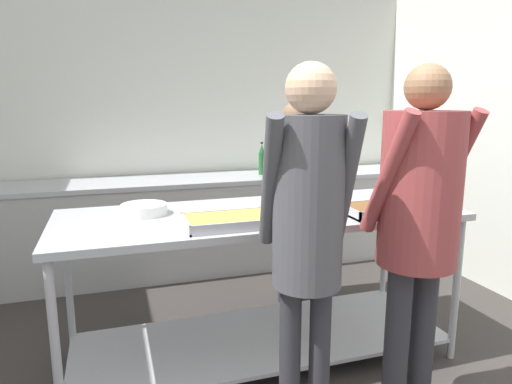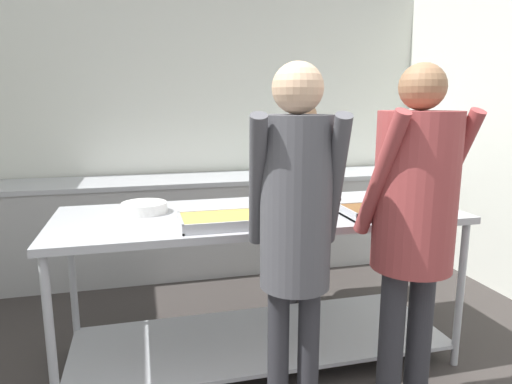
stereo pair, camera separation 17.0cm
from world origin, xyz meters
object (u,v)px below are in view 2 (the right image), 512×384
object	(u,v)px
plate_stack	(144,208)
guest_serving_left	(414,211)
guest_serving_right	(296,218)
water_bottle	(272,160)
serving_tray_vegetables	(223,221)
sauce_pan	(298,206)
cook_behind_counter	(301,181)
serving_tray_roast	(376,212)

from	to	relation	value
plate_stack	guest_serving_left	xyz separation A→B (m)	(1.22, -0.87, 0.11)
guest_serving_right	water_bottle	distance (m)	2.48
serving_tray_vegetables	water_bottle	xyz separation A→B (m)	(0.81, 1.88, 0.07)
sauce_pan	guest_serving_right	world-z (taller)	guest_serving_right
cook_behind_counter	plate_stack	bearing A→B (deg)	-155.17
cook_behind_counter	water_bottle	world-z (taller)	cook_behind_counter
serving_tray_roast	cook_behind_counter	size ratio (longest dim) A/B	0.24
guest_serving_left	cook_behind_counter	size ratio (longest dim) A/B	1.10
sauce_pan	plate_stack	bearing A→B (deg)	163.33
sauce_pan	guest_serving_right	bearing A→B (deg)	-110.31
serving_tray_roast	guest_serving_left	size ratio (longest dim) A/B	0.21
guest_serving_left	cook_behind_counter	distance (m)	1.41
plate_stack	serving_tray_vegetables	world-z (taller)	plate_stack
guest_serving_left	cook_behind_counter	bearing A→B (deg)	91.83
sauce_pan	guest_serving_left	xyz separation A→B (m)	(0.36, -0.61, 0.10)
water_bottle	cook_behind_counter	bearing A→B (deg)	-92.50
guest_serving_left	water_bottle	size ratio (longest dim) A/B	5.59
guest_serving_left	cook_behind_counter	world-z (taller)	guest_serving_left
plate_stack	guest_serving_right	xyz separation A→B (m)	(0.61, -0.92, 0.13)
serving_tray_vegetables	water_bottle	bearing A→B (deg)	66.53
sauce_pan	cook_behind_counter	xyz separation A→B (m)	(0.31, 0.80, -0.00)
serving_tray_roast	guest_serving_left	xyz separation A→B (m)	(-0.06, -0.45, 0.12)
serving_tray_vegetables	guest_serving_left	size ratio (longest dim) A/B	0.26
cook_behind_counter	water_bottle	bearing A→B (deg)	87.50
serving_tray_roast	serving_tray_vegetables	bearing A→B (deg)	179.19
plate_stack	water_bottle	world-z (taller)	water_bottle
plate_stack	sauce_pan	bearing A→B (deg)	-16.67
plate_stack	water_bottle	bearing A→B (deg)	50.58
sauce_pan	serving_tray_roast	world-z (taller)	sauce_pan
serving_tray_roast	water_bottle	world-z (taller)	water_bottle
water_bottle	sauce_pan	bearing A→B (deg)	-101.47
plate_stack	guest_serving_right	size ratio (longest dim) A/B	0.16
serving_tray_vegetables	sauce_pan	distance (m)	0.48
plate_stack	serving_tray_roast	distance (m)	1.34
serving_tray_roast	guest_serving_left	world-z (taller)	guest_serving_left
guest_serving_left	guest_serving_right	bearing A→B (deg)	-174.47
sauce_pan	cook_behind_counter	bearing A→B (deg)	68.77
serving_tray_vegetables	cook_behind_counter	size ratio (longest dim) A/B	0.29
serving_tray_roast	plate_stack	bearing A→B (deg)	162.17
cook_behind_counter	water_bottle	size ratio (longest dim) A/B	5.07
cook_behind_counter	serving_tray_roast	bearing A→B (deg)	-83.64
serving_tray_vegetables	guest_serving_left	distance (m)	0.95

